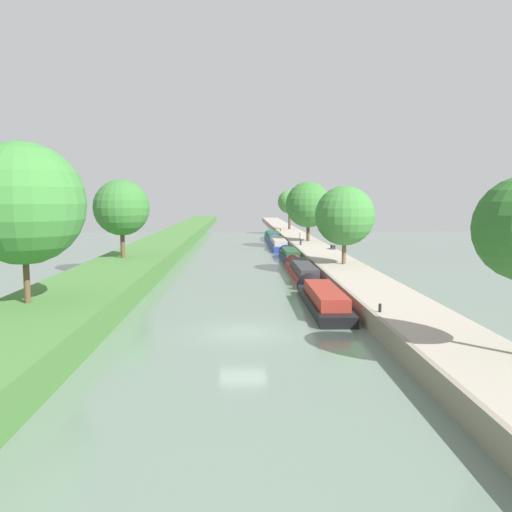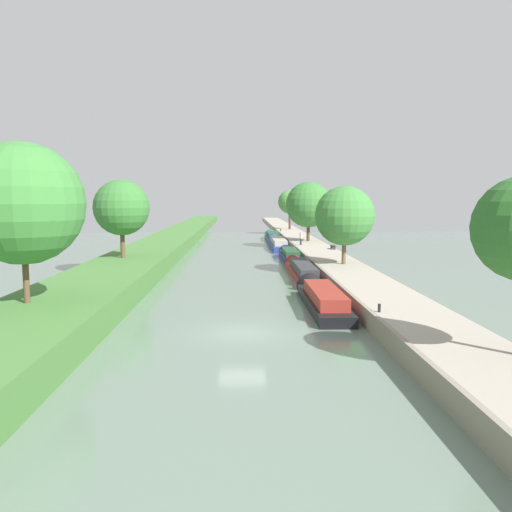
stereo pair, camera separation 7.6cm
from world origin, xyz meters
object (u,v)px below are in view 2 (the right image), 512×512
narrowboat_blue (278,243)px  mooring_bollard_far (281,230)px  park_bench (333,246)px  narrowboat_red (301,270)px  narrowboat_black (321,297)px  narrowboat_navy (289,255)px  person_walking (301,238)px  narrowboat_teal (272,236)px  mooring_bollard_near (379,308)px

narrowboat_blue → mooring_bollard_far: (2.00, 19.88, 0.70)m
park_bench → narrowboat_red: bearing=-111.3°
narrowboat_black → park_bench: park_bench is taller
mooring_bollard_far → narrowboat_black: bearing=-91.9°
narrowboat_navy → person_walking: 7.12m
narrowboat_red → narrowboat_blue: (-0.20, 27.02, 0.05)m
narrowboat_teal → park_bench: bearing=-78.7°
narrowboat_blue → mooring_bollard_near: size_ratio=34.44×
narrowboat_teal → park_bench: (5.48, -27.32, 0.87)m
narrowboat_black → narrowboat_blue: bearing=89.9°
narrowboat_red → narrowboat_teal: size_ratio=1.13×
narrowboat_red → mooring_bollard_far: 46.94m
narrowboat_black → person_walking: person_walking is taller
narrowboat_black → mooring_bollard_far: size_ratio=26.84×
mooring_bollard_near → mooring_bollard_far: bearing=90.0°
narrowboat_teal → park_bench: park_bench is taller
person_walking → mooring_bollard_near: 39.30m
person_walking → mooring_bollard_near: bearing=-90.6°
narrowboat_black → narrowboat_teal: narrowboat_black is taller
narrowboat_teal → park_bench: size_ratio=8.59×
narrowboat_red → narrowboat_navy: bearing=89.4°
narrowboat_teal → mooring_bollard_far: (1.88, 5.72, 0.75)m
narrowboat_red → narrowboat_teal: (-0.08, 41.17, -0.00)m
narrowboat_red → narrowboat_navy: 12.82m
narrowboat_teal → person_walking: bearing=-83.9°
narrowboat_black → mooring_bollard_near: mooring_bollard_near is taller
mooring_bollard_far → narrowboat_red: bearing=-92.2°
mooring_bollard_far → person_walking: bearing=-89.1°
person_walking → mooring_bollard_far: (-0.44, 27.42, -0.65)m
narrowboat_navy → narrowboat_blue: (-0.32, 14.20, 0.07)m
mooring_bollard_near → park_bench: 33.87m
narrowboat_navy → narrowboat_teal: size_ratio=0.82×
narrowboat_black → narrowboat_red: 13.07m
person_walking → narrowboat_black: bearing=-94.3°
park_bench → narrowboat_blue: bearing=113.0°
narrowboat_teal → person_walking: size_ratio=7.76×
narrowboat_blue → mooring_bollard_near: bearing=-87.6°
narrowboat_black → narrowboat_red: size_ratio=0.83×
person_walking → narrowboat_navy: bearing=-107.6°
narrowboat_navy → park_bench: (5.27, 1.04, 0.89)m
narrowboat_black → narrowboat_teal: size_ratio=0.94×
narrowboat_red → mooring_bollard_near: 19.91m
narrowboat_teal → mooring_bollard_near: (1.88, -60.99, 0.75)m
narrowboat_blue → mooring_bollard_far: 19.99m
narrowboat_blue → mooring_bollard_near: mooring_bollard_near is taller
narrowboat_navy → person_walking: bearing=72.4°
person_walking → park_bench: (3.16, -5.61, -0.53)m
narrowboat_black → mooring_bollard_far: mooring_bollard_far is taller
mooring_bollard_far → narrowboat_navy: bearing=-92.8°
narrowboat_navy → narrowboat_blue: size_ratio=0.68×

